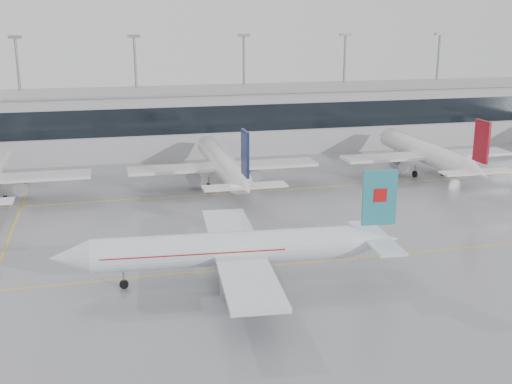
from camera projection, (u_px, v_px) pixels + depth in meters
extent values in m
plane|color=gray|center=(282.00, 265.00, 69.77)|extent=(320.00, 320.00, 0.00)
cube|color=gold|center=(282.00, 265.00, 69.77)|extent=(120.00, 0.25, 0.01)
cube|color=gold|center=(228.00, 193.00, 97.87)|extent=(120.00, 0.25, 0.01)
cube|color=gold|center=(8.00, 241.00, 77.01)|extent=(0.25, 60.00, 0.01)
cube|color=#A8A8AC|center=(196.00, 122.00, 126.26)|extent=(180.00, 15.00, 12.00)
cube|color=black|center=(202.00, 120.00, 118.79)|extent=(180.00, 0.20, 5.00)
cube|color=gray|center=(196.00, 90.00, 124.61)|extent=(182.00, 16.00, 0.40)
cylinder|color=gray|center=(21.00, 97.00, 123.07)|extent=(0.50, 0.50, 22.00)
cube|color=gray|center=(15.00, 37.00, 120.06)|extent=(2.40, 1.00, 0.60)
cylinder|color=gray|center=(137.00, 94.00, 128.06)|extent=(0.50, 0.50, 22.00)
cube|color=gray|center=(134.00, 36.00, 125.05)|extent=(2.40, 1.00, 0.60)
cylinder|color=gray|center=(244.00, 91.00, 133.05)|extent=(0.50, 0.50, 22.00)
cube|color=gray|center=(244.00, 35.00, 130.04)|extent=(2.40, 1.00, 0.60)
cylinder|color=gray|center=(344.00, 89.00, 138.04)|extent=(0.50, 0.50, 22.00)
cube|color=gray|center=(346.00, 35.00, 135.04)|extent=(2.40, 1.00, 0.60)
cylinder|color=gray|center=(436.00, 86.00, 143.03)|extent=(0.50, 0.50, 22.00)
cube|color=gray|center=(440.00, 34.00, 140.03)|extent=(2.40, 1.00, 0.60)
cylinder|color=silver|center=(223.00, 249.00, 64.28)|extent=(26.08, 5.35, 3.40)
cone|color=silver|center=(70.00, 258.00, 61.96)|extent=(4.25, 3.69, 3.40)
cone|color=silver|center=(374.00, 240.00, 66.72)|extent=(5.84, 3.81, 3.40)
cube|color=silver|center=(238.00, 252.00, 64.61)|extent=(7.12, 28.35, 0.45)
cube|color=silver|center=(376.00, 237.00, 66.67)|extent=(3.61, 10.97, 0.25)
cube|color=teal|center=(379.00, 198.00, 65.56)|extent=(3.62, 0.62, 5.79)
cylinder|color=#9798A3|center=(240.00, 285.00, 60.37)|extent=(3.75, 2.37, 2.10)
cylinder|color=#9798A3|center=(228.00, 249.00, 69.50)|extent=(3.75, 2.37, 2.10)
cylinder|color=gray|center=(124.00, 277.00, 63.38)|extent=(0.20, 0.20, 1.45)
cylinder|color=black|center=(124.00, 284.00, 63.57)|extent=(0.92, 0.37, 0.90)
cylinder|color=gray|center=(252.00, 279.00, 62.81)|extent=(0.24, 0.24, 1.45)
cylinder|color=black|center=(252.00, 286.00, 63.00)|extent=(1.13, 0.53, 1.10)
cylinder|color=gray|center=(244.00, 260.00, 67.75)|extent=(0.24, 0.24, 1.45)
cylinder|color=black|center=(244.00, 266.00, 67.95)|extent=(1.13, 0.53, 1.10)
cube|color=#B70F0F|center=(380.00, 195.00, 65.48)|extent=(1.43, 0.55, 1.40)
cube|color=#B70F0F|center=(193.00, 249.00, 63.76)|extent=(18.21, 4.79, 0.12)
cone|color=white|center=(1.00, 153.00, 108.30)|extent=(3.59, 4.00, 3.59)
cylinder|color=#9798A3|center=(22.00, 187.00, 94.27)|extent=(2.10, 3.60, 2.10)
cylinder|color=gray|center=(5.00, 194.00, 92.51)|extent=(0.24, 0.24, 1.56)
cylinder|color=black|center=(5.00, 199.00, 92.72)|extent=(0.45, 1.10, 1.10)
cylinder|color=white|center=(222.00, 162.00, 101.55)|extent=(3.59, 27.36, 3.59)
cone|color=white|center=(206.00, 143.00, 116.24)|extent=(3.59, 4.00, 3.59)
cone|color=white|center=(245.00, 188.00, 86.11)|extent=(3.59, 5.60, 3.59)
cube|color=white|center=(224.00, 166.00, 100.25)|extent=(29.64, 5.00, 0.45)
cube|color=white|center=(245.00, 186.00, 85.84)|extent=(11.40, 2.80, 0.25)
cube|color=#111D44|center=(245.00, 153.00, 84.44)|extent=(0.35, 3.60, 6.12)
cylinder|color=#9798A3|center=(193.00, 177.00, 100.03)|extent=(2.10, 3.60, 2.10)
cylinder|color=#9798A3|center=(253.00, 173.00, 102.21)|extent=(2.10, 3.60, 2.10)
cylinder|color=gray|center=(211.00, 163.00, 112.24)|extent=(0.20, 0.20, 1.56)
cylinder|color=black|center=(211.00, 167.00, 112.45)|extent=(0.30, 0.90, 0.90)
cylinder|color=gray|center=(209.00, 182.00, 99.27)|extent=(0.24, 0.24, 1.56)
cylinder|color=black|center=(209.00, 187.00, 99.48)|extent=(0.45, 1.10, 1.10)
cylinder|color=gray|center=(241.00, 180.00, 100.45)|extent=(0.24, 0.24, 1.56)
cylinder|color=black|center=(241.00, 185.00, 100.66)|extent=(0.45, 1.10, 1.10)
cylinder|color=white|center=(423.00, 151.00, 109.49)|extent=(3.59, 27.36, 3.59)
cone|color=white|center=(384.00, 135.00, 124.18)|extent=(3.59, 4.00, 3.59)
cone|color=white|center=(477.00, 174.00, 94.05)|extent=(3.59, 5.60, 3.59)
cube|color=white|center=(427.00, 155.00, 108.19)|extent=(29.64, 5.00, 0.45)
cube|color=white|center=(478.00, 172.00, 93.78)|extent=(11.40, 2.80, 0.25)
cube|color=maroon|center=(482.00, 141.00, 92.38)|extent=(0.35, 3.60, 6.12)
cylinder|color=#9798A3|center=(399.00, 165.00, 107.97)|extent=(2.10, 3.60, 2.10)
cylinder|color=#9798A3|center=(451.00, 162.00, 110.15)|extent=(2.10, 3.60, 2.10)
cylinder|color=gray|center=(395.00, 153.00, 120.18)|extent=(0.20, 0.20, 1.56)
cylinder|color=black|center=(395.00, 157.00, 120.39)|extent=(0.30, 0.90, 0.90)
cylinder|color=gray|center=(415.00, 169.00, 107.21)|extent=(0.24, 0.24, 1.56)
cylinder|color=black|center=(415.00, 174.00, 107.42)|extent=(0.45, 1.10, 1.10)
cylinder|color=gray|center=(443.00, 168.00, 108.39)|extent=(0.24, 0.24, 1.56)
cylinder|color=black|center=(443.00, 172.00, 108.60)|extent=(0.45, 1.10, 1.10)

